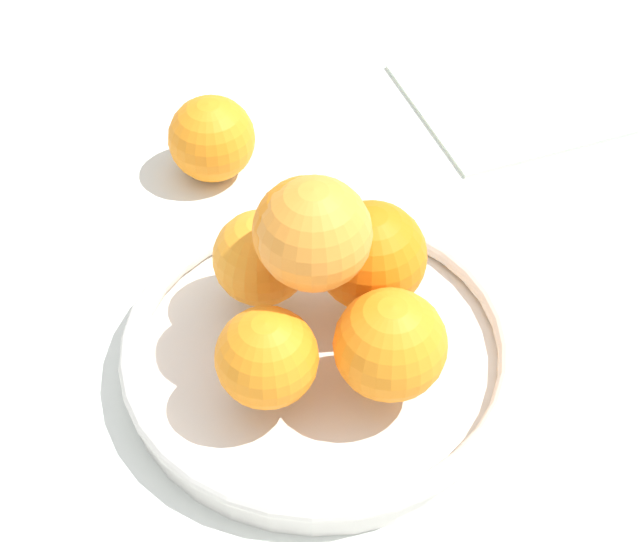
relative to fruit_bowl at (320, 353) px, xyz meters
The scene contains 5 objects.
ground_plane 0.02m from the fruit_bowl, ahead, with size 4.00×4.00×0.00m, color silver.
fruit_bowl is the anchor object (origin of this frame).
orange_pile 0.07m from the fruit_bowl, 81.54° to the right, with size 0.19×0.18×0.13m.
stray_orange 0.23m from the fruit_bowl, 20.14° to the right, with size 0.07×0.07×0.07m, color orange.
napkin_folded 0.36m from the fruit_bowl, 71.74° to the right, with size 0.17×0.17×0.01m, color silver.
Camera 1 is at (-0.35, 0.32, 0.59)m, focal length 60.00 mm.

